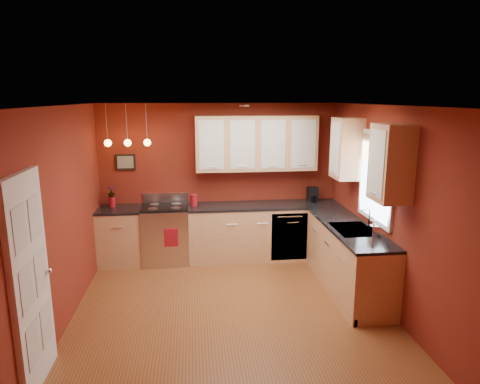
{
  "coord_description": "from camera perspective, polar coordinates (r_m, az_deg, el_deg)",
  "views": [
    {
      "loc": [
        -0.46,
        -5.05,
        2.7
      ],
      "look_at": [
        0.23,
        1.0,
        1.34
      ],
      "focal_mm": 32.0,
      "sensor_mm": 36.0,
      "label": 1
    }
  ],
  "objects": [
    {
      "name": "counter_back_right",
      "position": [
        7.18,
        3.29,
        -1.79
      ],
      "size": [
        2.54,
        0.62,
        0.04
      ],
      "primitive_type": "cube",
      "color": "black",
      "rests_on": "base_cabinets_back_right"
    },
    {
      "name": "wall_right",
      "position": [
        5.79,
        18.91,
        -2.09
      ],
      "size": [
        0.02,
        4.2,
        2.6
      ],
      "primitive_type": "cube",
      "color": "maroon",
      "rests_on": "floor"
    },
    {
      "name": "dish_towel",
      "position": [
        6.89,
        -9.18,
        -6.03
      ],
      "size": [
        0.22,
        0.01,
        0.3
      ],
      "primitive_type": "cube",
      "color": "maroon",
      "rests_on": "gas_range"
    },
    {
      "name": "upper_cabinets_back",
      "position": [
        7.1,
        2.18,
        6.51
      ],
      "size": [
        2.0,
        0.35,
        0.9
      ],
      "primitive_type": "cube",
      "color": "tan",
      "rests_on": "wall_back"
    },
    {
      "name": "door_left_wall",
      "position": [
        4.47,
        -26.14,
        -10.79
      ],
      "size": [
        0.12,
        0.82,
        2.05
      ],
      "color": "white",
      "rests_on": "floor"
    },
    {
      "name": "pendant_lights",
      "position": [
        6.91,
        -14.75,
        6.43
      ],
      "size": [
        0.71,
        0.11,
        0.66
      ],
      "color": "#95959B",
      "rests_on": "ceiling"
    },
    {
      "name": "red_canister",
      "position": [
        7.08,
        -6.19,
        -1.1
      ],
      "size": [
        0.12,
        0.12,
        0.19
      ],
      "color": "maroon",
      "rests_on": "counter_back_right"
    },
    {
      "name": "wall_left",
      "position": [
        5.47,
        -22.62,
        -3.25
      ],
      "size": [
        0.02,
        4.2,
        2.6
      ],
      "primitive_type": "cube",
      "color": "maroon",
      "rests_on": "floor"
    },
    {
      "name": "sink",
      "position": [
        6.04,
        14.88,
        -5.03
      ],
      "size": [
        0.5,
        0.7,
        0.33
      ],
      "color": "#95959B",
      "rests_on": "counter_right"
    },
    {
      "name": "window",
      "position": [
        5.97,
        17.74,
        2.23
      ],
      "size": [
        0.06,
        1.02,
        1.22
      ],
      "color": "white",
      "rests_on": "wall_right"
    },
    {
      "name": "soap_pump",
      "position": [
        5.77,
        17.41,
        -4.64
      ],
      "size": [
        0.11,
        0.11,
        0.22
      ],
      "primitive_type": "imported",
      "rotation": [
        0.0,
        0.0,
        0.15
      ],
      "color": "silver",
      "rests_on": "counter_right"
    },
    {
      "name": "wall_picture",
      "position": [
        7.29,
        -15.02,
        3.88
      ],
      "size": [
        0.32,
        0.03,
        0.26
      ],
      "primitive_type": "cube",
      "color": "black",
      "rests_on": "wall_back"
    },
    {
      "name": "counter_back_left",
      "position": [
        7.18,
        -15.8,
        -2.25
      ],
      "size": [
        0.7,
        0.62,
        0.04
      ],
      "primitive_type": "cube",
      "color": "black",
      "rests_on": "base_cabinets_back_left"
    },
    {
      "name": "wall_back",
      "position": [
        7.3,
        -2.73,
        1.52
      ],
      "size": [
        4.0,
        0.02,
        2.6
      ],
      "primitive_type": "cube",
      "color": "maroon",
      "rests_on": "floor"
    },
    {
      "name": "ceiling",
      "position": [
        5.08,
        -1.28,
        11.46
      ],
      "size": [
        4.0,
        4.2,
        0.02
      ],
      "primitive_type": "cube",
      "color": "silver",
      "rests_on": "wall_back"
    },
    {
      "name": "wall_front",
      "position": [
        3.3,
        2.22,
        -12.51
      ],
      "size": [
        4.0,
        0.02,
        2.6
      ],
      "primitive_type": "cube",
      "color": "maroon",
      "rests_on": "floor"
    },
    {
      "name": "base_cabinets_back_right",
      "position": [
        7.31,
        3.24,
        -5.36
      ],
      "size": [
        2.54,
        0.6,
        0.9
      ],
      "primitive_type": "cube",
      "color": "tan",
      "rests_on": "floor"
    },
    {
      "name": "upper_cabinets_right",
      "position": [
        5.89,
        16.48,
        4.76
      ],
      "size": [
        0.35,
        1.95,
        0.9
      ],
      "primitive_type": "cube",
      "color": "tan",
      "rests_on": "wall_right"
    },
    {
      "name": "base_cabinets_back_left",
      "position": [
        7.31,
        -15.58,
        -5.81
      ],
      "size": [
        0.7,
        0.6,
        0.9
      ],
      "primitive_type": "cube",
      "color": "tan",
      "rests_on": "floor"
    },
    {
      "name": "counter_right",
      "position": [
        6.17,
        14.37,
        -4.57
      ],
      "size": [
        0.62,
        2.1,
        0.04
      ],
      "primitive_type": "cube",
      "color": "black",
      "rests_on": "base_cabinets_right"
    },
    {
      "name": "flowers",
      "position": [
        7.25,
        -16.77,
        0.0
      ],
      "size": [
        0.12,
        0.12,
        0.2
      ],
      "primitive_type": "imported",
      "rotation": [
        0.0,
        0.0,
        -0.12
      ],
      "color": "maroon",
      "rests_on": "red_vase"
    },
    {
      "name": "gas_range",
      "position": [
        7.22,
        -9.84,
        -5.5
      ],
      "size": [
        0.76,
        0.64,
        1.11
      ],
      "color": "silver",
      "rests_on": "floor"
    },
    {
      "name": "red_vase",
      "position": [
        7.28,
        -16.69,
        -1.26
      ],
      "size": [
        0.1,
        0.1,
        0.17
      ],
      "primitive_type": "cylinder",
      "color": "maroon",
      "rests_on": "counter_back_left"
    },
    {
      "name": "coffee_maker",
      "position": [
        7.43,
        9.66,
        -0.39
      ],
      "size": [
        0.18,
        0.17,
        0.25
      ],
      "rotation": [
        0.0,
        0.0,
        0.02
      ],
      "color": "black",
      "rests_on": "counter_back_right"
    },
    {
      "name": "floor",
      "position": [
        5.75,
        -1.15,
        -15.43
      ],
      "size": [
        4.2,
        4.2,
        0.0
      ],
      "primitive_type": "plane",
      "color": "brown",
      "rests_on": "ground"
    },
    {
      "name": "base_cabinets_right",
      "position": [
        6.33,
        14.13,
        -8.65
      ],
      "size": [
        0.6,
        2.1,
        0.9
      ],
      "primitive_type": "cube",
      "color": "tan",
      "rests_on": "floor"
    },
    {
      "name": "dishwasher_front",
      "position": [
        7.11,
        6.59,
        -5.94
      ],
      "size": [
        0.6,
        0.02,
        0.8
      ],
      "primitive_type": "cube",
      "color": "silver",
      "rests_on": "base_cabinets_back_right"
    }
  ]
}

